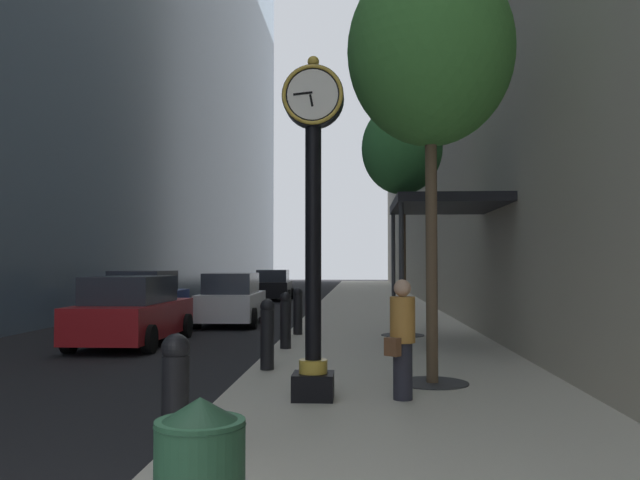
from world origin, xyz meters
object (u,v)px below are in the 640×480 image
(bollard_nearest, at_px, (175,401))
(car_red_far, at_px, (133,312))
(pedestrian_walking, at_px, (402,337))
(car_blue_mid, at_px, (145,298))
(bollard_third, at_px, (267,333))
(car_black_near, at_px, (273,286))
(street_tree_near, at_px, (430,53))
(street_tree_mid_near, at_px, (402,150))
(car_white_trailing, at_px, (232,300))
(bollard_fifth, at_px, (298,310))
(bollard_fourth, at_px, (286,319))
(street_clock, at_px, (313,209))

(bollard_nearest, bearing_deg, car_red_far, 111.36)
(pedestrian_walking, relative_size, car_blue_mid, 0.35)
(bollard_third, relative_size, pedestrian_walking, 0.75)
(car_black_near, relative_size, car_blue_mid, 0.90)
(street_tree_near, bearing_deg, car_black_near, 102.86)
(street_tree_mid_near, distance_m, car_blue_mid, 10.14)
(street_tree_mid_near, xyz_separation_m, car_black_near, (-5.77, 18.55, -4.10))
(car_blue_mid, height_order, car_white_trailing, car_blue_mid)
(bollard_fifth, xyz_separation_m, pedestrian_walking, (2.17, -8.05, 0.21))
(bollard_nearest, distance_m, bollard_fourth, 8.49)
(bollard_fifth, distance_m, car_blue_mid, 6.97)
(street_clock, xyz_separation_m, bollard_fifth, (-0.97, 8.11, -1.93))
(bollard_fourth, distance_m, street_tree_near, 6.58)
(bollard_third, bearing_deg, car_white_trailing, 104.53)
(bollard_nearest, height_order, pedestrian_walking, pedestrian_walking)
(bollard_fourth, height_order, street_tree_mid_near, street_tree_mid_near)
(street_tree_mid_near, bearing_deg, bollard_third, -115.84)
(car_black_near, distance_m, car_white_trailing, 14.37)
(bollard_fifth, bearing_deg, street_tree_near, -68.42)
(street_clock, bearing_deg, bollard_fifth, 96.81)
(bollard_fifth, height_order, car_black_near, car_black_near)
(car_white_trailing, bearing_deg, street_tree_near, -64.42)
(bollard_nearest, relative_size, bollard_fourth, 1.00)
(street_clock, distance_m, street_tree_near, 3.33)
(bollard_fourth, relative_size, pedestrian_walking, 0.75)
(street_tree_near, xyz_separation_m, car_black_near, (-5.77, 25.29, -4.43))
(pedestrian_walking, distance_m, car_red_far, 9.06)
(car_blue_mid, distance_m, car_red_far, 5.86)
(street_tree_near, relative_size, car_red_far, 1.44)
(bollard_third, xyz_separation_m, pedestrian_walking, (2.17, -2.39, 0.21))
(bollard_third, bearing_deg, car_red_far, 132.05)
(bollard_third, xyz_separation_m, car_red_far, (-3.91, 4.33, 0.04))
(bollard_fifth, height_order, car_red_far, car_red_far)
(bollard_fifth, bearing_deg, pedestrian_walking, -74.93)
(bollard_fifth, xyz_separation_m, car_black_near, (-3.07, 18.46, 0.04))
(bollard_nearest, relative_size, pedestrian_walking, 0.75)
(car_blue_mid, bearing_deg, street_clock, -62.58)
(street_clock, height_order, car_white_trailing, street_clock)
(street_tree_mid_near, height_order, car_blue_mid, street_tree_mid_near)
(bollard_fifth, distance_m, street_tree_mid_near, 4.94)
(bollard_fourth, distance_m, street_tree_mid_near, 5.65)
(bollard_fourth, distance_m, car_black_near, 21.52)
(street_tree_near, bearing_deg, car_white_trailing, 115.58)
(street_clock, xyz_separation_m, bollard_fourth, (-0.97, 5.27, -1.93))
(bollard_third, distance_m, bollard_fourth, 2.83)
(bollard_third, xyz_separation_m, street_tree_near, (2.70, -1.17, 4.47))
(bollard_fourth, distance_m, car_white_trailing, 7.38)
(street_tree_mid_near, bearing_deg, bollard_fifth, 178.18)
(bollard_nearest, bearing_deg, pedestrian_walking, 56.49)
(car_black_near, height_order, car_red_far, same)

